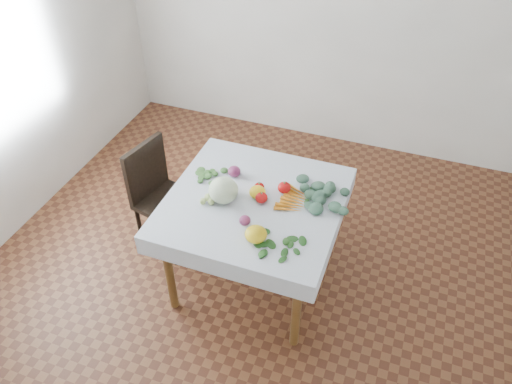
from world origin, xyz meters
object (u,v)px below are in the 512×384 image
cabbage (223,190)px  carrot_bunch (294,200)px  table (254,212)px  chair (159,190)px  heirloom_back (257,192)px

cabbage → carrot_bunch: size_ratio=0.68×
table → cabbage: (-0.18, -0.07, 0.19)m
chair → heirloom_back: size_ratio=7.97×
chair → cabbage: 0.74m
carrot_bunch → cabbage: bearing=-161.4°
chair → carrot_bunch: bearing=-3.0°
table → carrot_bunch: bearing=17.2°
table → heirloom_back: bearing=78.6°
table → cabbage: bearing=-159.6°
table → chair: size_ratio=1.14×
chair → carrot_bunch: (1.06, -0.06, 0.27)m
cabbage → heirloom_back: (0.19, 0.11, -0.05)m
cabbage → heirloom_back: size_ratio=1.74×
cabbage → carrot_bunch: (0.43, 0.14, -0.07)m
chair → cabbage: size_ratio=4.58×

